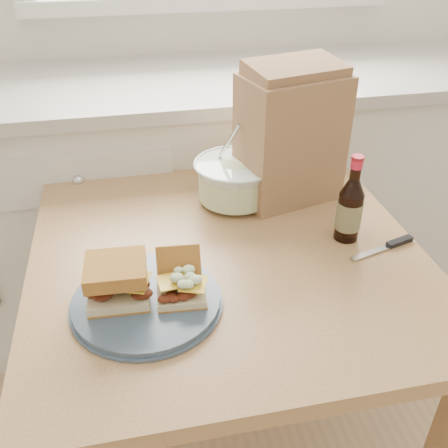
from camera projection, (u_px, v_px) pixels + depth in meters
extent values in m
cube|color=silver|center=(225.00, 199.00, 1.95)|extent=(2.40, 0.60, 0.90)
cube|color=beige|center=(225.00, 80.00, 1.69)|extent=(2.50, 0.64, 0.04)
cube|color=tan|center=(227.00, 256.00, 1.17)|extent=(0.90, 0.90, 0.04)
cube|color=tan|center=(83.00, 291.00, 1.64)|extent=(0.06, 0.06, 0.71)
cube|color=tan|center=(313.00, 261.00, 1.77)|extent=(0.06, 0.06, 0.71)
cylinder|color=#3E5064|center=(147.00, 301.00, 1.00)|extent=(0.30, 0.30, 0.02)
cube|color=#CCBD8F|center=(119.00, 294.00, 0.99)|extent=(0.12, 0.11, 0.02)
cube|color=yellow|center=(117.00, 279.00, 0.97)|extent=(0.07, 0.07, 0.00)
cube|color=#B27C2F|center=(115.00, 270.00, 0.95)|extent=(0.12, 0.11, 0.03)
cube|color=#CCBD8F|center=(181.00, 294.00, 0.99)|extent=(0.10, 0.09, 0.02)
cube|color=yellow|center=(181.00, 282.00, 0.97)|extent=(0.06, 0.06, 0.00)
cube|color=#B27C2F|center=(179.00, 265.00, 1.02)|extent=(0.09, 0.07, 0.08)
cone|color=silver|center=(235.00, 183.00, 1.32)|extent=(0.21, 0.21, 0.11)
cylinder|color=white|center=(235.00, 184.00, 1.32)|extent=(0.20, 0.20, 0.07)
torus|color=silver|center=(236.00, 164.00, 1.29)|extent=(0.22, 0.22, 0.01)
cylinder|color=silver|center=(226.00, 147.00, 1.29)|extent=(0.07, 0.07, 0.15)
cylinder|color=black|center=(348.00, 216.00, 1.17)|extent=(0.06, 0.06, 0.12)
cone|color=black|center=(353.00, 187.00, 1.13)|extent=(0.06, 0.06, 0.04)
cylinder|color=black|center=(356.00, 170.00, 1.10)|extent=(0.02, 0.02, 0.05)
cylinder|color=red|center=(357.00, 164.00, 1.10)|extent=(0.03, 0.03, 0.02)
cylinder|color=maroon|center=(358.00, 158.00, 1.09)|extent=(0.03, 0.03, 0.01)
cylinder|color=#31371B|center=(349.00, 215.00, 1.17)|extent=(0.06, 0.06, 0.07)
cube|color=silver|center=(373.00, 252.00, 1.15)|extent=(0.12, 0.05, 0.00)
cube|color=black|center=(400.00, 241.00, 1.18)|extent=(0.07, 0.04, 0.01)
cube|color=#9B6D4B|center=(290.00, 139.00, 1.29)|extent=(0.29, 0.22, 0.33)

